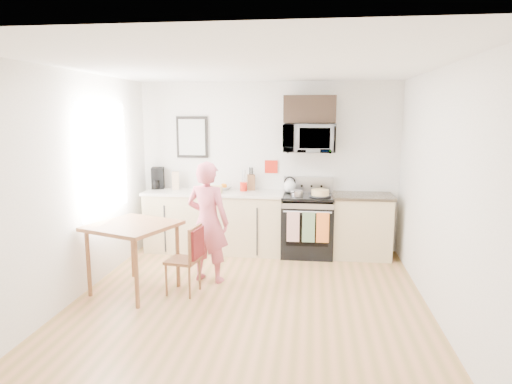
# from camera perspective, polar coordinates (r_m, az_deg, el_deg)

# --- Properties ---
(floor) EXTENTS (4.60, 4.60, 0.00)m
(floor) POSITION_cam_1_polar(r_m,az_deg,el_deg) (5.24, -1.07, -14.07)
(floor) COLOR olive
(floor) RESTS_ON ground
(back_wall) EXTENTS (4.00, 0.04, 2.60)m
(back_wall) POSITION_cam_1_polar(r_m,az_deg,el_deg) (7.13, 1.52, 3.20)
(back_wall) COLOR silver
(back_wall) RESTS_ON floor
(front_wall) EXTENTS (4.00, 0.04, 2.60)m
(front_wall) POSITION_cam_1_polar(r_m,az_deg,el_deg) (2.67, -8.25, -8.31)
(front_wall) COLOR silver
(front_wall) RESTS_ON floor
(left_wall) EXTENTS (0.04, 4.60, 2.60)m
(left_wall) POSITION_cam_1_polar(r_m,az_deg,el_deg) (5.51, -22.16, 0.50)
(left_wall) COLOR silver
(left_wall) RESTS_ON floor
(right_wall) EXTENTS (0.04, 4.60, 2.60)m
(right_wall) POSITION_cam_1_polar(r_m,az_deg,el_deg) (4.99, 22.25, -0.42)
(right_wall) COLOR silver
(right_wall) RESTS_ON floor
(ceiling) EXTENTS (4.00, 4.60, 0.04)m
(ceiling) POSITION_cam_1_polar(r_m,az_deg,el_deg) (4.82, -1.17, 15.49)
(ceiling) COLOR white
(ceiling) RESTS_ON back_wall
(window) EXTENTS (0.06, 1.40, 1.50)m
(window) POSITION_cam_1_polar(r_m,az_deg,el_deg) (6.17, -18.41, 3.99)
(window) COLOR silver
(window) RESTS_ON left_wall
(cabinet_left) EXTENTS (2.10, 0.60, 0.90)m
(cabinet_left) POSITION_cam_1_polar(r_m,az_deg,el_deg) (7.11, -5.19, -3.83)
(cabinet_left) COLOR #D1B886
(cabinet_left) RESTS_ON floor
(countertop_left) EXTENTS (2.14, 0.64, 0.04)m
(countertop_left) POSITION_cam_1_polar(r_m,az_deg,el_deg) (7.01, -5.25, -0.09)
(countertop_left) COLOR beige
(countertop_left) RESTS_ON cabinet_left
(cabinet_right) EXTENTS (0.84, 0.60, 0.90)m
(cabinet_right) POSITION_cam_1_polar(r_m,az_deg,el_deg) (6.99, 13.03, -4.28)
(cabinet_right) COLOR #D1B886
(cabinet_right) RESTS_ON floor
(countertop_right) EXTENTS (0.88, 0.64, 0.04)m
(countertop_right) POSITION_cam_1_polar(r_m,az_deg,el_deg) (6.89, 13.18, -0.49)
(countertop_right) COLOR black
(countertop_right) RESTS_ON cabinet_right
(range) EXTENTS (0.76, 0.70, 1.16)m
(range) POSITION_cam_1_polar(r_m,az_deg,el_deg) (6.93, 6.44, -4.32)
(range) COLOR black
(range) RESTS_ON floor
(microwave) EXTENTS (0.76, 0.51, 0.42)m
(microwave) POSITION_cam_1_polar(r_m,az_deg,el_deg) (6.83, 6.66, 6.72)
(microwave) COLOR #A7A7AB
(microwave) RESTS_ON back_wall
(upper_cabinet) EXTENTS (0.76, 0.35, 0.40)m
(upper_cabinet) POSITION_cam_1_polar(r_m,az_deg,el_deg) (6.87, 6.74, 10.24)
(upper_cabinet) COLOR black
(upper_cabinet) RESTS_ON back_wall
(wall_art) EXTENTS (0.50, 0.04, 0.65)m
(wall_art) POSITION_cam_1_polar(r_m,az_deg,el_deg) (7.28, -7.99, 6.80)
(wall_art) COLOR black
(wall_art) RESTS_ON back_wall
(wall_trivet) EXTENTS (0.20, 0.02, 0.20)m
(wall_trivet) POSITION_cam_1_polar(r_m,az_deg,el_deg) (7.11, 1.91, 3.18)
(wall_trivet) COLOR red
(wall_trivet) RESTS_ON back_wall
(person) EXTENTS (0.63, 0.49, 1.54)m
(person) POSITION_cam_1_polar(r_m,az_deg,el_deg) (5.79, -6.04, -3.75)
(person) COLOR #BE344C
(person) RESTS_ON floor
(dining_table) EXTENTS (0.99, 0.99, 0.83)m
(dining_table) POSITION_cam_1_polar(r_m,az_deg,el_deg) (5.61, -15.13, -4.84)
(dining_table) COLOR brown
(dining_table) RESTS_ON floor
(chair) EXTENTS (0.43, 0.40, 0.83)m
(chair) POSITION_cam_1_polar(r_m,az_deg,el_deg) (5.44, -8.04, -7.26)
(chair) COLOR brown
(chair) RESTS_ON floor
(knife_block) EXTENTS (0.15, 0.18, 0.24)m
(knife_block) POSITION_cam_1_polar(r_m,az_deg,el_deg) (7.11, -0.64, 1.24)
(knife_block) COLOR brown
(knife_block) RESTS_ON countertop_left
(utensil_crock) EXTENTS (0.11, 0.11, 0.33)m
(utensil_crock) POSITION_cam_1_polar(r_m,az_deg,el_deg) (7.00, -1.56, 1.20)
(utensil_crock) COLOR red
(utensil_crock) RESTS_ON countertop_left
(fruit_bowl) EXTENTS (0.28, 0.28, 0.10)m
(fruit_bowl) POSITION_cam_1_polar(r_m,az_deg,el_deg) (7.13, -3.98, 0.57)
(fruit_bowl) COLOR silver
(fruit_bowl) RESTS_ON countertop_left
(milk_carton) EXTENTS (0.13, 0.13, 0.28)m
(milk_carton) POSITION_cam_1_polar(r_m,az_deg,el_deg) (7.26, -10.01, 1.41)
(milk_carton) COLOR tan
(milk_carton) RESTS_ON countertop_left
(coffee_maker) EXTENTS (0.24, 0.30, 0.33)m
(coffee_maker) POSITION_cam_1_polar(r_m,az_deg,el_deg) (7.40, -12.19, 1.65)
(coffee_maker) COLOR black
(coffee_maker) RESTS_ON countertop_left
(bread_bag) EXTENTS (0.30, 0.15, 0.11)m
(bread_bag) POSITION_cam_1_polar(r_m,az_deg,el_deg) (6.87, -5.53, 0.32)
(bread_bag) COLOR #DDBC74
(bread_bag) RESTS_ON countertop_left
(cake) EXTENTS (0.31, 0.31, 0.10)m
(cake) POSITION_cam_1_polar(r_m,az_deg,el_deg) (6.69, 8.03, -0.16)
(cake) COLOR black
(cake) RESTS_ON range
(kettle) EXTENTS (0.20, 0.20, 0.25)m
(kettle) POSITION_cam_1_polar(r_m,az_deg,el_deg) (6.96, 4.24, 0.78)
(kettle) COLOR silver
(kettle) RESTS_ON range
(pot) EXTENTS (0.18, 0.29, 0.09)m
(pot) POSITION_cam_1_polar(r_m,az_deg,el_deg) (6.68, 5.10, -0.15)
(pot) COLOR #A7A7AB
(pot) RESTS_ON range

